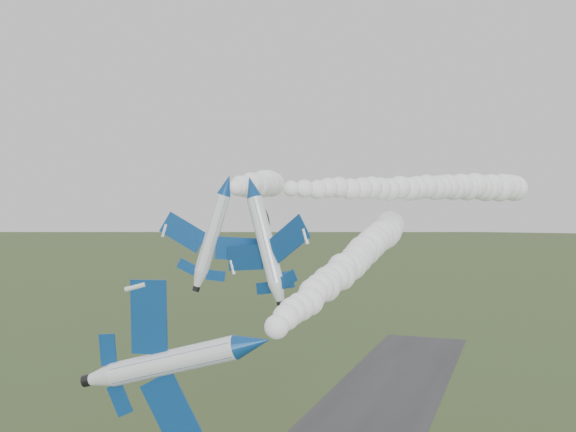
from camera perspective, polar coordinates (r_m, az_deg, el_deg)
name	(u,v)px	position (r m, az deg, el deg)	size (l,w,h in m)	color
jet_lead	(253,344)	(41.46, -3.14, -11.27)	(4.05, 13.78, 11.00)	white
smoke_trail_jet_lead	(356,258)	(75.07, 6.05, -3.75)	(4.59, 63.15, 4.59)	white
jet_pair_left	(227,185)	(70.12, -5.48, 2.79)	(10.81, 13.11, 4.18)	white
smoke_trail_jet_pair_left	(259,184)	(108.78, -2.60, 2.84)	(5.37, 71.32, 5.37)	white
jet_pair_right	(251,187)	(66.97, -3.32, 2.60)	(11.17, 13.58, 4.66)	white
smoke_trail_jet_pair_right	(429,188)	(95.88, 12.39, 2.48)	(4.65, 64.66, 4.65)	white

